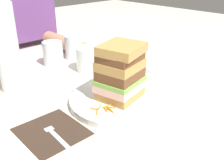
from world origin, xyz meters
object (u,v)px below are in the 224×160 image
(empty_tumbler_2, at_px, (73,47))
(side_plate, at_px, (161,64))
(empty_tumbler_0, at_px, (22,64))
(fork, at_px, (55,134))
(empty_tumbler_1, at_px, (53,53))
(napkin_dark, at_px, (51,130))
(water_bottle, at_px, (6,43))
(main_plate, at_px, (120,100))
(sandwich, at_px, (120,72))
(knife, at_px, (158,84))
(juice_glass, at_px, (88,60))

(empty_tumbler_2, height_order, side_plate, empty_tumbler_2)
(empty_tumbler_0, bearing_deg, fork, -107.00)
(empty_tumbler_0, xyz_separation_m, empty_tumbler_1, (0.13, 0.01, 0.01))
(napkin_dark, height_order, water_bottle, water_bottle)
(main_plate, height_order, fork, main_plate)
(sandwich, relative_size, empty_tumbler_0, 1.96)
(side_plate, bearing_deg, water_bottle, 157.39)
(main_plate, bearing_deg, sandwich, -57.77)
(empty_tumbler_1, bearing_deg, fork, -122.46)
(napkin_dark, xyz_separation_m, empty_tumbler_2, (0.33, 0.36, 0.04))
(fork, xyz_separation_m, water_bottle, (0.04, 0.28, 0.14))
(knife, height_order, water_bottle, water_bottle)
(napkin_dark, height_order, side_plate, side_plate)
(main_plate, height_order, side_plate, main_plate)
(water_bottle, bearing_deg, empty_tumbler_2, 18.34)
(empty_tumbler_0, bearing_deg, main_plate, -75.16)
(empty_tumbler_0, height_order, empty_tumbler_1, empty_tumbler_1)
(fork, height_order, empty_tumbler_0, empty_tumbler_0)
(sandwich, height_order, empty_tumbler_2, sandwich)
(napkin_dark, bearing_deg, main_plate, -5.20)
(empty_tumbler_1, bearing_deg, juice_glass, -67.34)
(side_plate, bearing_deg, fork, -170.40)
(main_plate, bearing_deg, knife, -1.43)
(water_bottle, bearing_deg, napkin_dark, -97.94)
(main_plate, xyz_separation_m, empty_tumbler_2, (0.13, 0.37, 0.04))
(empty_tumbler_1, xyz_separation_m, side_plate, (0.27, -0.29, -0.04))
(napkin_dark, xyz_separation_m, side_plate, (0.50, 0.06, 0.01))
(knife, relative_size, juice_glass, 2.42)
(juice_glass, relative_size, side_plate, 0.47)
(napkin_dark, bearing_deg, juice_glass, 36.81)
(main_plate, distance_m, napkin_dark, 0.21)
(knife, distance_m, empty_tumbler_2, 0.38)
(sandwich, height_order, fork, sandwich)
(knife, relative_size, side_plate, 1.13)
(sandwich, xyz_separation_m, empty_tumbler_1, (0.03, 0.37, -0.05))
(napkin_dark, height_order, knife, same)
(juice_glass, bearing_deg, napkin_dark, -143.19)
(napkin_dark, distance_m, empty_tumbler_1, 0.43)
(fork, height_order, empty_tumbler_2, empty_tumbler_2)
(side_plate, bearing_deg, empty_tumbler_1, 132.85)
(knife, height_order, juice_glass, juice_glass)
(sandwich, bearing_deg, napkin_dark, 174.69)
(juice_glass, relative_size, water_bottle, 0.26)
(fork, xyz_separation_m, empty_tumbler_1, (0.24, 0.37, 0.04))
(empty_tumbler_2, bearing_deg, empty_tumbler_0, -176.15)
(side_plate, bearing_deg, juice_glass, 143.81)
(fork, relative_size, empty_tumbler_2, 1.86)
(water_bottle, xyz_separation_m, empty_tumbler_1, (0.20, 0.09, -0.10))
(juice_glass, distance_m, water_bottle, 0.28)
(sandwich, height_order, juice_glass, sandwich)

